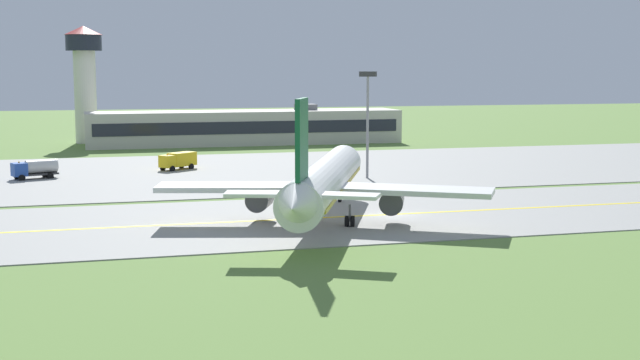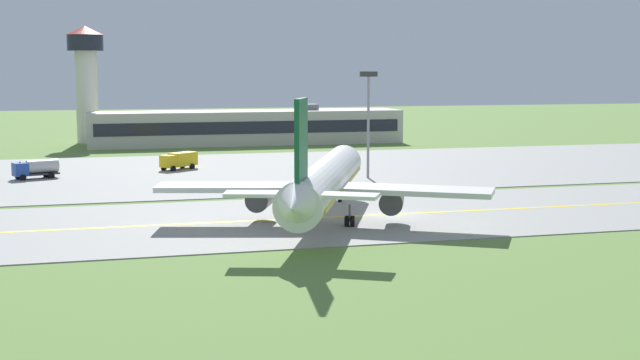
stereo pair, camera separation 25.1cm
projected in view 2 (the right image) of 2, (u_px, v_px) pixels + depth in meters
name	position (u px, v px, depth m)	size (l,w,h in m)	color
ground_plane	(392.00, 215.00, 88.57)	(500.00, 500.00, 0.00)	olive
taxiway_strip	(392.00, 215.00, 88.56)	(240.00, 28.00, 0.10)	gray
apron_pad	(360.00, 168.00, 131.36)	(140.00, 52.00, 0.10)	gray
taxiway_centreline	(392.00, 214.00, 88.56)	(220.00, 0.60, 0.01)	yellow
airplane_lead	(325.00, 182.00, 83.22)	(31.18, 37.77, 12.70)	white
service_truck_baggage	(36.00, 168.00, 117.50)	(6.34, 4.02, 2.65)	#264CA5
service_truck_fuel	(179.00, 160.00, 128.37)	(6.00, 5.30, 2.60)	yellow
terminal_building	(247.00, 127.00, 173.46)	(62.83, 12.11, 7.91)	beige
control_tower	(86.00, 72.00, 174.17)	(7.60, 7.60, 23.73)	silver
apron_light_mast	(368.00, 111.00, 117.29)	(2.40, 0.50, 14.70)	gray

